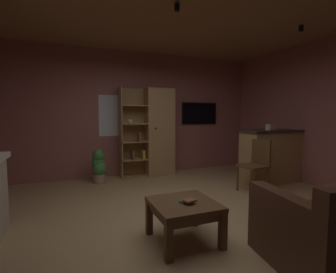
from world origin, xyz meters
The scene contains 14 objects.
floor centered at (0.00, 0.00, -0.01)m, with size 6.09×5.36×0.02m, color tan.
wall_back centered at (0.00, 2.71, 1.39)m, with size 6.21×0.06×2.78m, color #9E5B56.
window_pane_back centered at (-0.31, 2.68, 1.35)m, with size 0.79×0.01×0.90m, color white.
bookshelf_cabinet centered at (0.52, 2.44, 0.97)m, with size 1.21×0.41×1.95m.
kitchen_bar_counter centered at (2.59, 0.97, 0.54)m, with size 1.50×0.57×1.07m.
tissue_box centered at (2.42, 0.97, 1.12)m, with size 0.12×0.12×0.11m, color #BFB299.
coffee_table centered at (-0.19, -0.53, 0.35)m, with size 0.67×0.67×0.43m.
table_book_0 centered at (-0.18, -0.55, 0.44)m, with size 0.13×0.08×0.02m, color #387247.
table_book_1 centered at (-0.16, -0.60, 0.46)m, with size 0.12×0.10×0.02m, color brown.
dining_chair centered at (1.77, 0.59, 0.53)m, with size 0.46×0.46×0.92m.
potted_floor_plant centered at (-0.77, 2.20, 0.35)m, with size 0.29×0.30×0.69m.
wall_mounted_tv centered at (1.75, 2.65, 1.41)m, with size 0.95×0.06×0.54m.
track_light_spot_1 centered at (0.01, 0.13, 2.71)m, with size 0.07×0.07×0.09m, color black.
track_light_spot_2 centered at (2.12, 0.09, 2.71)m, with size 0.07×0.07×0.09m, color black.
Camera 1 is at (-1.29, -2.82, 1.34)m, focal length 26.26 mm.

